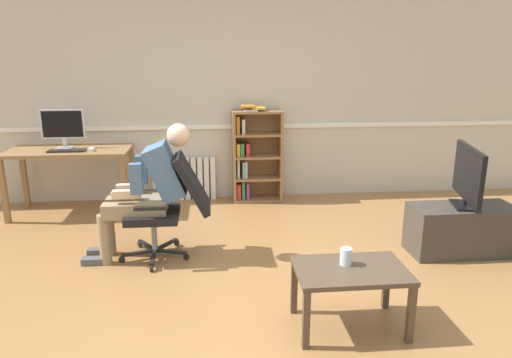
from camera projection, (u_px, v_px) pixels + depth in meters
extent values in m
plane|color=olive|center=(248.00, 296.00, 3.56)|extent=(18.00, 18.00, 0.00)
cube|color=beige|center=(230.00, 92.00, 5.76)|extent=(12.00, 0.10, 2.70)
cube|color=white|center=(231.00, 127.00, 5.81)|extent=(12.00, 0.03, 0.05)
cube|color=olive|center=(4.00, 191.00, 5.02)|extent=(0.06, 0.06, 0.72)
cube|color=olive|center=(124.00, 188.00, 5.14)|extent=(0.06, 0.06, 0.72)
cube|color=olive|center=(133.00, 175.00, 5.70)|extent=(0.06, 0.06, 0.72)
cube|color=olive|center=(25.00, 178.00, 5.58)|extent=(0.06, 0.06, 0.72)
cube|color=olive|center=(69.00, 151.00, 5.26)|extent=(1.36, 0.66, 0.04)
cube|color=silver|center=(65.00, 148.00, 5.30)|extent=(0.18, 0.14, 0.01)
cube|color=silver|center=(65.00, 143.00, 5.31)|extent=(0.04, 0.02, 0.10)
cube|color=silver|center=(63.00, 124.00, 5.25)|extent=(0.48, 0.02, 0.33)
cube|color=black|center=(62.00, 124.00, 5.24)|extent=(0.44, 0.00, 0.30)
cube|color=black|center=(67.00, 151.00, 5.12)|extent=(0.40, 0.12, 0.02)
cube|color=white|center=(91.00, 149.00, 5.16)|extent=(0.06, 0.10, 0.03)
cube|color=olive|center=(234.00, 157.00, 5.74)|extent=(0.03, 0.28, 1.14)
cube|color=olive|center=(280.00, 156.00, 5.80)|extent=(0.03, 0.28, 1.14)
cube|color=olive|center=(256.00, 154.00, 5.90)|extent=(0.58, 0.02, 1.14)
cube|color=olive|center=(257.00, 199.00, 5.91)|extent=(0.55, 0.28, 0.03)
cube|color=olive|center=(257.00, 178.00, 5.84)|extent=(0.55, 0.28, 0.03)
cube|color=olive|center=(257.00, 156.00, 5.77)|extent=(0.55, 0.28, 0.03)
cube|color=olive|center=(257.00, 134.00, 5.70)|extent=(0.55, 0.28, 0.03)
cube|color=olive|center=(257.00, 112.00, 5.63)|extent=(0.55, 0.28, 0.03)
cube|color=red|center=(239.00, 191.00, 5.85)|extent=(0.05, 0.19, 0.20)
cube|color=white|center=(238.00, 168.00, 5.79)|extent=(0.03, 0.19, 0.24)
cube|color=gold|center=(238.00, 150.00, 5.73)|extent=(0.04, 0.19, 0.15)
cube|color=orange|center=(238.00, 125.00, 5.66)|extent=(0.04, 0.19, 0.21)
cube|color=#38844C|center=(243.00, 189.00, 5.88)|extent=(0.04, 0.19, 0.22)
cube|color=#6699A3|center=(244.00, 169.00, 5.78)|extent=(0.04, 0.19, 0.21)
cube|color=#38844C|center=(242.00, 149.00, 5.74)|extent=(0.04, 0.19, 0.16)
cube|color=beige|center=(243.00, 126.00, 5.66)|extent=(0.04, 0.19, 0.18)
cube|color=#89428E|center=(247.00, 189.00, 5.89)|extent=(0.04, 0.19, 0.22)
cube|color=white|center=(246.00, 169.00, 5.81)|extent=(0.02, 0.19, 0.21)
cube|color=red|center=(247.00, 149.00, 5.75)|extent=(0.04, 0.19, 0.15)
cube|color=beige|center=(251.00, 110.00, 5.59)|extent=(0.16, 0.22, 0.02)
cube|color=gold|center=(258.00, 108.00, 5.61)|extent=(0.16, 0.22, 0.02)
cube|color=orange|center=(248.00, 106.00, 5.56)|extent=(0.16, 0.22, 0.02)
cube|color=white|center=(155.00, 179.00, 5.84)|extent=(0.06, 0.08, 0.54)
cube|color=white|center=(162.00, 179.00, 5.85)|extent=(0.06, 0.08, 0.54)
cube|color=white|center=(168.00, 179.00, 5.86)|extent=(0.06, 0.08, 0.54)
cube|color=white|center=(174.00, 179.00, 5.86)|extent=(0.06, 0.08, 0.54)
cube|color=white|center=(181.00, 179.00, 5.87)|extent=(0.06, 0.08, 0.54)
cube|color=white|center=(187.00, 179.00, 5.88)|extent=(0.06, 0.08, 0.54)
cube|color=white|center=(194.00, 178.00, 5.89)|extent=(0.06, 0.08, 0.54)
cube|color=white|center=(200.00, 178.00, 5.89)|extent=(0.06, 0.08, 0.54)
cube|color=white|center=(207.00, 178.00, 5.90)|extent=(0.06, 0.08, 0.54)
cube|color=white|center=(213.00, 178.00, 5.91)|extent=(0.06, 0.08, 0.54)
cube|color=black|center=(153.00, 257.00, 4.09)|extent=(0.04, 0.30, 0.02)
cylinder|color=black|center=(152.00, 269.00, 3.95)|extent=(0.02, 0.06, 0.06)
cube|color=black|center=(171.00, 252.00, 4.20)|extent=(0.30, 0.13, 0.02)
cylinder|color=black|center=(186.00, 257.00, 4.18)|extent=(0.06, 0.04, 0.06)
cube|color=black|center=(166.00, 245.00, 4.36)|extent=(0.21, 0.26, 0.02)
cylinder|color=black|center=(177.00, 243.00, 4.49)|extent=(0.05, 0.06, 0.06)
cube|color=black|center=(147.00, 245.00, 4.34)|extent=(0.21, 0.26, 0.02)
cylinder|color=black|center=(140.00, 244.00, 4.46)|extent=(0.05, 0.06, 0.06)
cube|color=black|center=(139.00, 253.00, 4.17)|extent=(0.30, 0.13, 0.02)
cylinder|color=black|center=(122.00, 260.00, 4.12)|extent=(0.06, 0.04, 0.06)
cylinder|color=gray|center=(154.00, 234.00, 4.19)|extent=(0.05, 0.05, 0.30)
cube|color=black|center=(153.00, 214.00, 4.14)|extent=(0.46, 0.46, 0.07)
cube|color=black|center=(192.00, 183.00, 4.10)|extent=(0.31, 0.44, 0.52)
cube|color=black|center=(158.00, 191.00, 4.36)|extent=(0.28, 0.04, 0.03)
cube|color=black|center=(151.00, 208.00, 3.86)|extent=(0.28, 0.04, 0.03)
cube|color=#937F60|center=(152.00, 203.00, 4.11)|extent=(0.26, 0.34, 0.14)
cube|color=#476689|center=(165.00, 171.00, 4.05)|extent=(0.36, 0.34, 0.52)
sphere|color=beige|center=(178.00, 135.00, 3.98)|extent=(0.20, 0.20, 0.20)
cube|color=white|center=(119.00, 193.00, 4.06)|extent=(0.15, 0.04, 0.02)
cube|color=#937F60|center=(130.00, 204.00, 4.20)|extent=(0.42, 0.13, 0.13)
cylinder|color=#937F60|center=(109.00, 231.00, 4.25)|extent=(0.10, 0.10, 0.46)
cube|color=#4C4C51|center=(100.00, 252.00, 4.29)|extent=(0.22, 0.09, 0.06)
cube|color=#937F60|center=(127.00, 211.00, 4.01)|extent=(0.42, 0.13, 0.13)
cylinder|color=#937F60|center=(105.00, 240.00, 4.05)|extent=(0.10, 0.10, 0.46)
cube|color=#4C4C51|center=(95.00, 261.00, 4.10)|extent=(0.22, 0.09, 0.06)
cube|color=#476689|center=(141.00, 170.00, 4.19)|extent=(0.10, 0.08, 0.26)
cube|color=beige|center=(130.00, 188.00, 4.16)|extent=(0.24, 0.07, 0.07)
cube|color=#476689|center=(136.00, 179.00, 3.88)|extent=(0.10, 0.08, 0.26)
cube|color=beige|center=(127.00, 194.00, 3.97)|extent=(0.24, 0.07, 0.07)
cube|color=#3D3833|center=(461.00, 230.00, 4.29)|extent=(0.95, 0.41, 0.45)
cube|color=black|center=(464.00, 205.00, 4.23)|extent=(0.27, 0.36, 0.02)
cylinder|color=black|center=(465.00, 202.00, 4.22)|extent=(0.04, 0.04, 0.05)
cube|color=black|center=(468.00, 173.00, 4.15)|extent=(0.23, 0.77, 0.48)
cube|color=#9EBCF4|center=(471.00, 174.00, 4.14)|extent=(0.19, 0.72, 0.44)
cube|color=#4C3D2D|center=(306.00, 320.00, 2.88)|extent=(0.04, 0.04, 0.40)
cube|color=#4C3D2D|center=(411.00, 314.00, 2.94)|extent=(0.04, 0.04, 0.40)
cube|color=#4C3D2D|center=(386.00, 282.00, 3.35)|extent=(0.04, 0.04, 0.40)
cube|color=#4C3D2D|center=(294.00, 287.00, 3.28)|extent=(0.04, 0.04, 0.40)
cube|color=#4C3D2D|center=(351.00, 270.00, 3.06)|extent=(0.74, 0.48, 0.03)
cylinder|color=silver|center=(346.00, 256.00, 3.09)|extent=(0.08, 0.08, 0.12)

